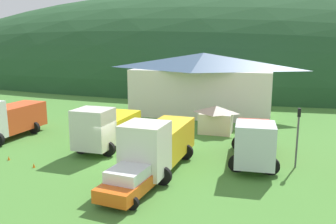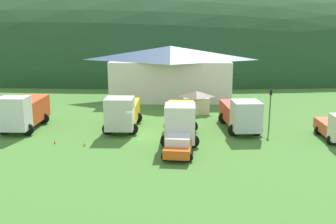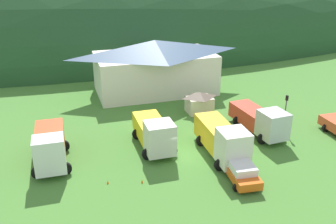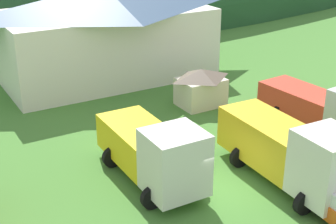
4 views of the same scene
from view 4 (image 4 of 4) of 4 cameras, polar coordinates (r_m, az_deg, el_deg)
The scene contains 6 objects.
ground_plane at distance 23.60m, azimuth 5.07°, elevation -9.12°, with size 200.00×200.00×0.00m, color #477F33.
depot_building at distance 38.11m, azimuth -7.35°, elevation 9.38°, with size 16.87×9.08×7.13m.
play_shed_cream at distance 32.77m, azimuth 3.85°, elevation 2.96°, with size 3.17×2.47×2.56m.
flatbed_truck_yellow at distance 23.33m, azimuth -1.61°, elevation -4.58°, with size 3.40×7.29×3.48m.
heavy_rig_striped at distance 23.87m, azimuth 14.20°, elevation -4.35°, with size 3.43×8.01×3.63m.
tow_truck_silver at distance 29.90m, azimuth 18.05°, elevation 0.45°, with size 3.56×7.93×3.25m.
Camera 4 is at (-11.81, -16.16, 12.50)m, focal length 52.22 mm.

